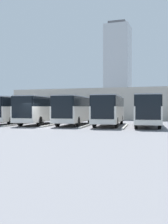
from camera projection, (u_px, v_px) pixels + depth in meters
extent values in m
plane|color=slate|center=(36.00, 128.00, 28.17)|extent=(600.00, 600.00, 0.00)
cube|color=silver|center=(147.00, 114.00, 30.00)|extent=(3.79, 10.97, 1.70)
cube|color=black|center=(147.00, 102.00, 29.98)|extent=(3.74, 10.80, 1.04)
cube|color=black|center=(148.00, 107.00, 24.73)|extent=(2.19, 0.31, 2.24)
cube|color=silver|center=(148.00, 123.00, 24.74)|extent=(2.36, 0.35, 0.40)
cube|color=silver|center=(147.00, 96.00, 29.97)|extent=(3.64, 10.53, 0.12)
cylinder|color=black|center=(160.00, 123.00, 26.53)|extent=(0.43, 1.13, 1.10)
cylinder|color=black|center=(136.00, 123.00, 26.99)|extent=(0.43, 1.13, 1.10)
cylinder|color=black|center=(156.00, 120.00, 33.04)|extent=(0.43, 1.13, 1.10)
cylinder|color=black|center=(138.00, 120.00, 33.50)|extent=(0.43, 1.13, 1.10)
cube|color=#9E9E99|center=(125.00, 126.00, 29.18)|extent=(1.19, 7.75, 0.15)
cube|color=silver|center=(109.00, 114.00, 31.27)|extent=(3.79, 10.97, 1.70)
cube|color=black|center=(109.00, 102.00, 31.25)|extent=(3.74, 10.80, 1.04)
cube|color=black|center=(102.00, 107.00, 25.99)|extent=(2.19, 0.31, 2.24)
cube|color=silver|center=(102.00, 122.00, 26.01)|extent=(2.36, 0.35, 0.40)
cube|color=silver|center=(109.00, 97.00, 31.24)|extent=(3.64, 10.53, 0.12)
cylinder|color=black|center=(116.00, 122.00, 27.80)|extent=(0.43, 1.13, 1.10)
cylinder|color=black|center=(94.00, 122.00, 28.25)|extent=(0.43, 1.13, 1.10)
cylinder|color=black|center=(122.00, 120.00, 34.31)|extent=(0.43, 1.13, 1.10)
cylinder|color=black|center=(104.00, 119.00, 34.77)|extent=(0.43, 1.13, 1.10)
cube|color=#9E9E99|center=(87.00, 126.00, 30.45)|extent=(1.19, 7.75, 0.15)
cube|color=silver|center=(75.00, 114.00, 32.75)|extent=(3.79, 10.97, 1.70)
cube|color=black|center=(75.00, 102.00, 32.73)|extent=(3.74, 10.80, 1.04)
cube|color=black|center=(62.00, 107.00, 27.48)|extent=(2.19, 0.31, 2.24)
cube|color=silver|center=(62.00, 121.00, 27.49)|extent=(2.36, 0.35, 0.40)
cube|color=silver|center=(75.00, 97.00, 32.72)|extent=(3.64, 10.53, 0.12)
cylinder|color=black|center=(78.00, 122.00, 29.28)|extent=(0.43, 1.13, 1.10)
cylinder|color=black|center=(57.00, 121.00, 29.74)|extent=(0.43, 1.13, 1.10)
cylinder|color=black|center=(90.00, 119.00, 35.79)|extent=(0.43, 1.13, 1.10)
cylinder|color=black|center=(73.00, 119.00, 36.25)|extent=(0.43, 1.13, 1.10)
cube|color=#9E9E99|center=(53.00, 125.00, 31.93)|extent=(1.19, 7.75, 0.15)
cube|color=silver|center=(41.00, 114.00, 33.56)|extent=(3.79, 10.97, 1.70)
cube|color=black|center=(41.00, 102.00, 33.54)|extent=(3.74, 10.80, 1.04)
cube|color=black|center=(22.00, 107.00, 28.29)|extent=(2.19, 0.31, 2.24)
cube|color=silver|center=(22.00, 121.00, 28.30)|extent=(2.36, 0.35, 0.40)
cube|color=silver|center=(41.00, 97.00, 33.53)|extent=(3.64, 10.53, 0.12)
cylinder|color=black|center=(39.00, 121.00, 30.09)|extent=(0.43, 1.13, 1.10)
cylinder|color=black|center=(20.00, 121.00, 30.55)|extent=(0.43, 1.13, 1.10)
cylinder|color=black|center=(58.00, 119.00, 36.60)|extent=(0.43, 1.13, 1.10)
cylinder|color=black|center=(42.00, 119.00, 37.06)|extent=(0.43, 1.13, 1.10)
cube|color=#9E9E99|center=(19.00, 124.00, 32.74)|extent=(1.19, 7.75, 0.15)
cube|color=silver|center=(14.00, 113.00, 35.63)|extent=(3.79, 10.97, 1.70)
cube|color=black|center=(14.00, 102.00, 35.61)|extent=(3.74, 10.80, 1.04)
cube|color=silver|center=(14.00, 98.00, 35.60)|extent=(3.64, 10.53, 0.12)
cylinder|color=black|center=(10.00, 120.00, 32.16)|extent=(0.43, 1.13, 1.10)
cylinder|color=black|center=(33.00, 118.00, 38.67)|extent=(0.43, 1.13, 1.10)
cylinder|color=black|center=(18.00, 118.00, 39.13)|extent=(0.43, 1.13, 1.10)
cylinder|color=black|center=(6.00, 118.00, 39.86)|extent=(0.43, 1.13, 1.10)
cube|color=#A8A399|center=(102.00, 104.00, 52.05)|extent=(29.76, 13.01, 5.22)
cube|color=silver|center=(112.00, 94.00, 59.58)|extent=(29.76, 3.00, 0.24)
cylinder|color=slate|center=(164.00, 105.00, 57.25)|extent=(0.20, 0.20, 4.97)
cylinder|color=slate|center=(69.00, 105.00, 64.06)|extent=(0.20, 0.20, 4.97)
cube|color=#ADB2B7|center=(118.00, 68.00, 205.80)|extent=(17.62, 17.62, 61.79)
cube|color=#4C4C51|center=(118.00, 24.00, 205.26)|extent=(12.33, 12.33, 2.40)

